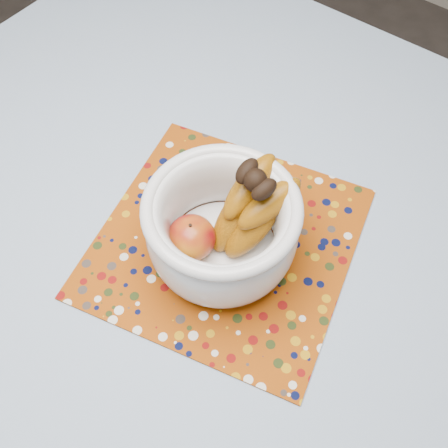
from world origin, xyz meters
name	(u,v)px	position (x,y,z in m)	size (l,w,h in m)	color
table	(184,250)	(0.00, 0.00, 0.67)	(1.20, 1.20, 0.75)	brown
tablecloth	(181,226)	(0.00, 0.00, 0.76)	(1.32, 1.32, 0.01)	slate
placemat	(226,242)	(0.08, 0.02, 0.76)	(0.40, 0.40, 0.00)	#893807
fruit_bowl	(230,224)	(0.10, 0.01, 0.85)	(0.23, 0.24, 0.18)	silver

